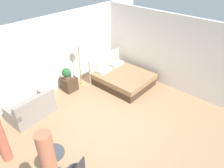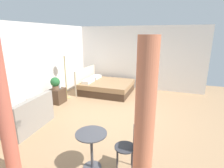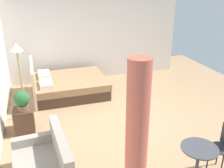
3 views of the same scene
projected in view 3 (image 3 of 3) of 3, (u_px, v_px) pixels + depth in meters
ground_plane at (128, 120)px, 5.99m from camera, size 9.14×8.62×0.02m
wall_right at (95, 37)px, 8.19m from camera, size 0.12×5.62×2.74m
bed at (68, 85)px, 7.26m from camera, size 1.74×2.04×1.00m
nightstand at (24, 119)px, 5.48m from camera, size 0.50×0.41×0.53m
potted_plant at (22, 100)px, 5.20m from camera, size 0.32×0.32×0.44m
vase at (23, 102)px, 5.45m from camera, size 0.11×0.11×0.21m
floor_lamp at (18, 59)px, 5.50m from camera, size 0.28×0.28×1.82m
balcony_table at (198, 160)px, 3.88m from camera, size 0.56×0.56×0.72m
curtain_right at (136, 163)px, 2.77m from camera, size 0.24×0.24×2.40m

